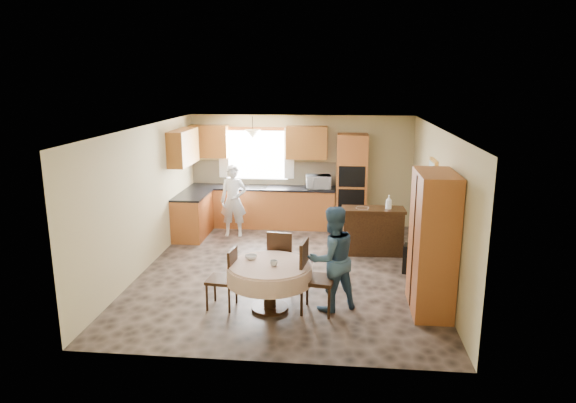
% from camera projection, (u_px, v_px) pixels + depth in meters
% --- Properties ---
extents(floor, '(5.00, 6.00, 0.01)m').
position_uv_depth(floor, '(287.00, 270.00, 9.03)').
color(floor, brown).
rests_on(floor, ground).
extents(ceiling, '(5.00, 6.00, 0.01)m').
position_uv_depth(ceiling, '(287.00, 128.00, 8.44)').
color(ceiling, white).
rests_on(ceiling, wall_back).
extents(wall_back, '(5.00, 0.02, 2.50)m').
position_uv_depth(wall_back, '(300.00, 171.00, 11.64)').
color(wall_back, tan).
rests_on(wall_back, floor).
extents(wall_front, '(5.00, 0.02, 2.50)m').
position_uv_depth(wall_front, '(260.00, 263.00, 5.84)').
color(wall_front, tan).
rests_on(wall_front, floor).
extents(wall_left, '(0.02, 6.00, 2.50)m').
position_uv_depth(wall_left, '(145.00, 198.00, 8.98)').
color(wall_left, tan).
rests_on(wall_left, floor).
extents(wall_right, '(0.02, 6.00, 2.50)m').
position_uv_depth(wall_right, '(437.00, 205.00, 8.50)').
color(wall_right, tan).
rests_on(wall_right, floor).
extents(window, '(1.40, 0.03, 1.10)m').
position_uv_depth(window, '(257.00, 155.00, 11.64)').
color(window, white).
rests_on(window, wall_back).
extents(curtain_left, '(0.22, 0.02, 1.15)m').
position_uv_depth(curtain_left, '(224.00, 152.00, 11.65)').
color(curtain_left, white).
rests_on(curtain_left, wall_back).
extents(curtain_right, '(0.22, 0.02, 1.15)m').
position_uv_depth(curtain_right, '(289.00, 153.00, 11.50)').
color(curtain_right, white).
rests_on(curtain_right, wall_back).
extents(base_cab_back, '(3.30, 0.60, 0.88)m').
position_uv_depth(base_cab_back, '(262.00, 207.00, 11.62)').
color(base_cab_back, '#CB7436').
rests_on(base_cab_back, floor).
extents(counter_back, '(3.30, 0.64, 0.04)m').
position_uv_depth(counter_back, '(262.00, 188.00, 11.51)').
color(counter_back, black).
rests_on(counter_back, base_cab_back).
extents(base_cab_left, '(0.60, 1.20, 0.88)m').
position_uv_depth(base_cab_left, '(193.00, 216.00, 10.88)').
color(base_cab_left, '#CB7436').
rests_on(base_cab_left, floor).
extents(counter_left, '(0.64, 1.20, 0.04)m').
position_uv_depth(counter_left, '(192.00, 195.00, 10.78)').
color(counter_left, black).
rests_on(counter_left, base_cab_left).
extents(backsplash, '(3.30, 0.02, 0.55)m').
position_uv_depth(backsplash, '(263.00, 173.00, 11.73)').
color(backsplash, beige).
rests_on(backsplash, wall_back).
extents(wall_cab_left, '(0.85, 0.33, 0.72)m').
position_uv_depth(wall_cab_left, '(209.00, 141.00, 11.52)').
color(wall_cab_left, '#A86E2A').
rests_on(wall_cab_left, wall_back).
extents(wall_cab_right, '(0.90, 0.33, 0.72)m').
position_uv_depth(wall_cab_right, '(307.00, 143.00, 11.31)').
color(wall_cab_right, '#A86E2A').
rests_on(wall_cab_right, wall_back).
extents(wall_cab_side, '(0.33, 1.20, 0.72)m').
position_uv_depth(wall_cab_side, '(183.00, 147.00, 10.55)').
color(wall_cab_side, '#A86E2A').
rests_on(wall_cab_side, wall_left).
extents(oven_tower, '(0.66, 0.62, 2.12)m').
position_uv_depth(oven_tower, '(351.00, 182.00, 11.27)').
color(oven_tower, '#CB7436').
rests_on(oven_tower, floor).
extents(oven_upper, '(0.56, 0.01, 0.45)m').
position_uv_depth(oven_upper, '(352.00, 177.00, 10.92)').
color(oven_upper, black).
rests_on(oven_upper, oven_tower).
extents(oven_lower, '(0.56, 0.01, 0.45)m').
position_uv_depth(oven_lower, '(351.00, 199.00, 11.04)').
color(oven_lower, black).
rests_on(oven_lower, oven_tower).
extents(pendant, '(0.36, 0.36, 0.18)m').
position_uv_depth(pendant, '(253.00, 134.00, 11.05)').
color(pendant, beige).
rests_on(pendant, ceiling).
extents(sideboard, '(1.20, 0.53, 0.84)m').
position_uv_depth(sideboard, '(373.00, 232.00, 9.81)').
color(sideboard, '#38220F').
rests_on(sideboard, floor).
extents(space_heater, '(0.42, 0.34, 0.50)m').
position_uv_depth(space_heater, '(414.00, 259.00, 8.86)').
color(space_heater, black).
rests_on(space_heater, floor).
extents(cupboard, '(0.53, 1.07, 2.04)m').
position_uv_depth(cupboard, '(433.00, 243.00, 7.28)').
color(cupboard, '#CB7436').
rests_on(cupboard, floor).
extents(dining_table, '(1.23, 1.23, 0.70)m').
position_uv_depth(dining_table, '(270.00, 274.00, 7.40)').
color(dining_table, '#38220F').
rests_on(dining_table, floor).
extents(chair_left, '(0.44, 0.44, 0.91)m').
position_uv_depth(chair_left, '(226.00, 275.00, 7.47)').
color(chair_left, '#38220F').
rests_on(chair_left, floor).
extents(chair_back, '(0.46, 0.46, 0.97)m').
position_uv_depth(chair_back, '(281.00, 256.00, 8.16)').
color(chair_back, '#38220F').
rests_on(chair_back, floor).
extents(chair_right, '(0.52, 0.52, 1.06)m').
position_uv_depth(chair_right, '(312.00, 273.00, 7.33)').
color(chair_right, '#38220F').
rests_on(chair_right, floor).
extents(framed_picture, '(0.06, 0.56, 0.46)m').
position_uv_depth(framed_picture, '(433.00, 173.00, 8.74)').
color(framed_picture, gold).
rests_on(framed_picture, wall_right).
extents(microwave, '(0.58, 0.43, 0.29)m').
position_uv_depth(microwave, '(318.00, 182.00, 11.30)').
color(microwave, silver).
rests_on(microwave, counter_back).
extents(person_sink, '(0.58, 0.40, 1.53)m').
position_uv_depth(person_sink, '(233.00, 201.00, 10.86)').
color(person_sink, silver).
rests_on(person_sink, floor).
extents(person_dining, '(0.94, 0.88, 1.54)m').
position_uv_depth(person_dining, '(332.00, 258.00, 7.38)').
color(person_dining, '#365777').
rests_on(person_dining, floor).
extents(bowl_sideboard, '(0.28, 0.28, 0.06)m').
position_uv_depth(bowl_sideboard, '(362.00, 209.00, 9.73)').
color(bowl_sideboard, '#B2B2B2').
rests_on(bowl_sideboard, sideboard).
extents(bottle_sideboard, '(0.12, 0.12, 0.31)m').
position_uv_depth(bottle_sideboard, '(389.00, 203.00, 9.65)').
color(bottle_sideboard, silver).
rests_on(bottle_sideboard, sideboard).
extents(cup_table, '(0.13, 0.13, 0.09)m').
position_uv_depth(cup_table, '(274.00, 263.00, 7.27)').
color(cup_table, '#B2B2B2').
rests_on(cup_table, dining_table).
extents(bowl_table, '(0.22, 0.22, 0.06)m').
position_uv_depth(bowl_table, '(251.00, 257.00, 7.56)').
color(bowl_table, '#B2B2B2').
rests_on(bowl_table, dining_table).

